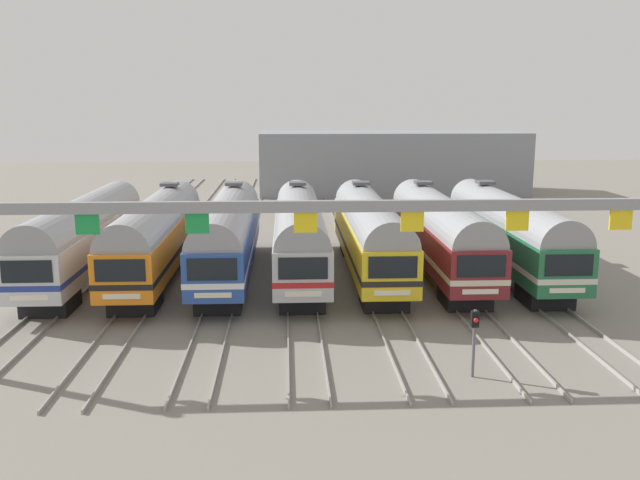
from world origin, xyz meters
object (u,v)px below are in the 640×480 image
at_px(commuter_train_blue, 228,232).
at_px(commuter_train_stainless, 299,232).
at_px(commuter_train_silver, 85,234).
at_px(commuter_train_yellow, 369,231).
at_px(commuter_train_green, 508,230).
at_px(commuter_train_maroon, 439,231).
at_px(commuter_train_orange, 157,233).
at_px(catenary_gantry, 306,227).
at_px(yard_signal_mast, 474,330).

xyz_separation_m(commuter_train_blue, commuter_train_stainless, (4.15, 0.00, 0.00)).
bearing_deg(commuter_train_silver, commuter_train_yellow, 0.02).
bearing_deg(commuter_train_silver, commuter_train_green, 0.01).
relative_size(commuter_train_stainless, commuter_train_maroon, 1.00).
xyz_separation_m(commuter_train_silver, commuter_train_yellow, (16.59, 0.00, 0.00)).
xyz_separation_m(commuter_train_silver, commuter_train_maroon, (20.74, 0.00, 0.00)).
xyz_separation_m(commuter_train_orange, commuter_train_stainless, (8.30, 0.00, 0.00)).
relative_size(commuter_train_silver, commuter_train_stainless, 1.00).
relative_size(catenary_gantry, yard_signal_mast, 11.44).
bearing_deg(commuter_train_maroon, yard_signal_mast, -97.62).
bearing_deg(commuter_train_orange, commuter_train_maroon, 0.00).
xyz_separation_m(commuter_train_blue, commuter_train_yellow, (8.30, 0.00, 0.00)).
xyz_separation_m(commuter_train_yellow, catenary_gantry, (-4.15, -13.50, 2.75)).
relative_size(commuter_train_silver, catenary_gantry, 0.60).
relative_size(commuter_train_stainless, yard_signal_mast, 6.85).
bearing_deg(yard_signal_mast, commuter_train_silver, 140.30).
distance_m(commuter_train_blue, commuter_train_green, 16.59).
bearing_deg(catenary_gantry, commuter_train_stainless, 90.00).
height_order(commuter_train_orange, yard_signal_mast, commuter_train_orange).
xyz_separation_m(commuter_train_orange, commuter_train_maroon, (16.59, 0.00, 0.00)).
height_order(commuter_train_orange, commuter_train_stainless, same).
relative_size(commuter_train_maroon, catenary_gantry, 0.60).
bearing_deg(yard_signal_mast, commuter_train_yellow, 97.62).
bearing_deg(commuter_train_blue, catenary_gantry, -72.92).
xyz_separation_m(commuter_train_blue, yard_signal_mast, (10.37, -15.51, -0.84)).
xyz_separation_m(commuter_train_silver, commuter_train_orange, (4.15, 0.00, 0.00)).
distance_m(commuter_train_yellow, yard_signal_mast, 15.67).
relative_size(commuter_train_orange, commuter_train_blue, 1.00).
bearing_deg(commuter_train_stainless, commuter_train_silver, -179.98).
distance_m(commuter_train_maroon, yard_signal_mast, 15.67).
height_order(commuter_train_stainless, commuter_train_yellow, same).
bearing_deg(commuter_train_green, commuter_train_maroon, 180.00).
xyz_separation_m(commuter_train_silver, catenary_gantry, (12.45, -13.49, 2.75)).
distance_m(commuter_train_maroon, catenary_gantry, 16.08).
bearing_deg(commuter_train_green, catenary_gantry, -132.68).
relative_size(commuter_train_maroon, yard_signal_mast, 6.85).
bearing_deg(commuter_train_maroon, commuter_train_green, 0.00).
distance_m(commuter_train_silver, commuter_train_blue, 8.30).
bearing_deg(catenary_gantry, commuter_train_orange, 121.58).
bearing_deg(commuter_train_blue, commuter_train_maroon, 0.00).
bearing_deg(yard_signal_mast, commuter_train_stainless, 111.87).
distance_m(commuter_train_orange, catenary_gantry, 16.08).
distance_m(commuter_train_yellow, catenary_gantry, 14.39).
height_order(commuter_train_silver, commuter_train_orange, commuter_train_orange).
distance_m(commuter_train_green, yard_signal_mast, 16.73).
height_order(commuter_train_yellow, catenary_gantry, catenary_gantry).
distance_m(commuter_train_orange, commuter_train_stainless, 8.30).
height_order(catenary_gantry, yard_signal_mast, catenary_gantry).
height_order(commuter_train_silver, yard_signal_mast, commuter_train_silver).
distance_m(commuter_train_silver, commuter_train_orange, 4.15).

